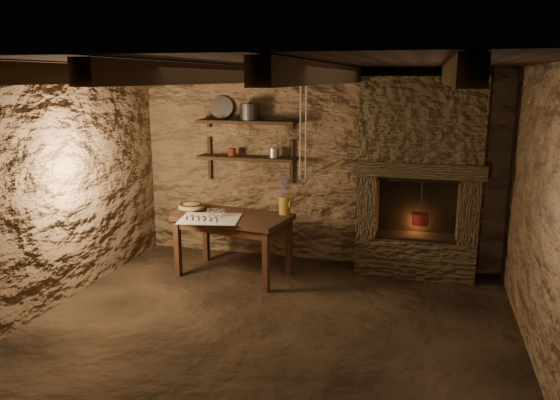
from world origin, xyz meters
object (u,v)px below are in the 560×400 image
(stoneware_jug, at_px, (285,197))
(work_table, at_px, (234,243))
(red_pot, at_px, (420,218))
(wooden_bowl, at_px, (191,207))
(iron_stockpot, at_px, (250,113))

(stoneware_jug, bearing_deg, work_table, -154.55)
(red_pot, bearing_deg, stoneware_jug, -166.98)
(red_pot, bearing_deg, wooden_bowl, -170.25)
(stoneware_jug, distance_m, red_pot, 1.58)
(wooden_bowl, bearing_deg, iron_stockpot, 45.78)
(work_table, bearing_deg, wooden_bowl, -179.86)
(wooden_bowl, distance_m, red_pot, 2.69)
(work_table, bearing_deg, iron_stockpot, 100.34)
(work_table, xyz_separation_m, red_pot, (2.09, 0.56, 0.30))
(stoneware_jug, xyz_separation_m, iron_stockpot, (-0.57, 0.47, 0.93))
(stoneware_jug, bearing_deg, red_pot, 18.79)
(iron_stockpot, distance_m, red_pot, 2.40)
(work_table, relative_size, stoneware_jug, 2.93)
(red_pot, bearing_deg, work_table, -165.13)
(stoneware_jug, bearing_deg, wooden_bowl, -169.00)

